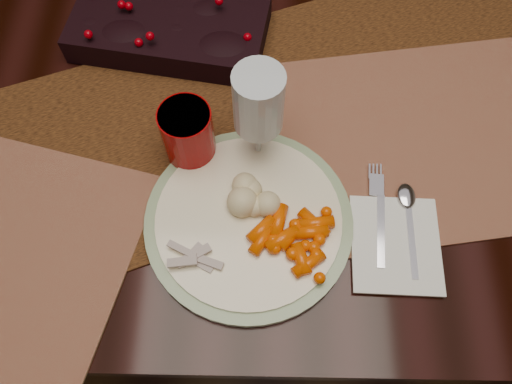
{
  "coord_description": "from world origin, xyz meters",
  "views": [
    {
      "loc": [
        -0.03,
        -0.56,
        1.42
      ],
      "look_at": [
        -0.03,
        -0.26,
        0.8
      ],
      "focal_mm": 35.0,
      "sensor_mm": 36.0,
      "label": 1
    }
  ],
  "objects_px": {
    "dinner_plate": "(249,220)",
    "centerpiece": "(169,25)",
    "wine_glass": "(258,121)",
    "mashed_potatoes": "(258,193)",
    "baby_carrots": "(293,243)",
    "turkey_shreds": "(195,255)",
    "placemat_main": "(422,138)",
    "dining_table": "(272,169)",
    "red_cup": "(188,135)",
    "napkin": "(396,244)"
  },
  "relations": [
    {
      "from": "dinner_plate",
      "to": "centerpiece",
      "type": "bearing_deg",
      "value": 112.42
    },
    {
      "from": "dinner_plate",
      "to": "wine_glass",
      "type": "bearing_deg",
      "value": 84.03
    },
    {
      "from": "mashed_potatoes",
      "to": "wine_glass",
      "type": "relative_size",
      "value": 0.39
    },
    {
      "from": "baby_carrots",
      "to": "turkey_shreds",
      "type": "distance_m",
      "value": 0.13
    },
    {
      "from": "dinner_plate",
      "to": "baby_carrots",
      "type": "relative_size",
      "value": 2.84
    },
    {
      "from": "placemat_main",
      "to": "wine_glass",
      "type": "relative_size",
      "value": 2.54
    },
    {
      "from": "dining_table",
      "to": "dinner_plate",
      "type": "xyz_separation_m",
      "value": [
        -0.04,
        -0.29,
        0.39
      ]
    },
    {
      "from": "turkey_shreds",
      "to": "red_cup",
      "type": "distance_m",
      "value": 0.18
    },
    {
      "from": "centerpiece",
      "to": "placemat_main",
      "type": "distance_m",
      "value": 0.46
    },
    {
      "from": "baby_carrots",
      "to": "mashed_potatoes",
      "type": "relative_size",
      "value": 1.41
    },
    {
      "from": "napkin",
      "to": "red_cup",
      "type": "relative_size",
      "value": 1.39
    },
    {
      "from": "centerpiece",
      "to": "wine_glass",
      "type": "distance_m",
      "value": 0.28
    },
    {
      "from": "centerpiece",
      "to": "turkey_shreds",
      "type": "height_order",
      "value": "centerpiece"
    },
    {
      "from": "napkin",
      "to": "wine_glass",
      "type": "distance_m",
      "value": 0.26
    },
    {
      "from": "wine_glass",
      "to": "red_cup",
      "type": "bearing_deg",
      "value": 179.84
    },
    {
      "from": "centerpiece",
      "to": "baby_carrots",
      "type": "bearing_deg",
      "value": -62.1
    },
    {
      "from": "baby_carrots",
      "to": "mashed_potatoes",
      "type": "distance_m",
      "value": 0.09
    },
    {
      "from": "dining_table",
      "to": "red_cup",
      "type": "xyz_separation_m",
      "value": [
        -0.13,
        -0.18,
        0.43
      ]
    },
    {
      "from": "dining_table",
      "to": "turkey_shreds",
      "type": "relative_size",
      "value": 24.71
    },
    {
      "from": "turkey_shreds",
      "to": "napkin",
      "type": "relative_size",
      "value": 0.5
    },
    {
      "from": "dining_table",
      "to": "wine_glass",
      "type": "relative_size",
      "value": 9.45
    },
    {
      "from": "dining_table",
      "to": "red_cup",
      "type": "distance_m",
      "value": 0.48
    },
    {
      "from": "baby_carrots",
      "to": "wine_glass",
      "type": "xyz_separation_m",
      "value": [
        -0.05,
        0.15,
        0.07
      ]
    },
    {
      "from": "dinner_plate",
      "to": "red_cup",
      "type": "height_order",
      "value": "red_cup"
    },
    {
      "from": "centerpiece",
      "to": "mashed_potatoes",
      "type": "relative_size",
      "value": 4.36
    },
    {
      "from": "turkey_shreds",
      "to": "dining_table",
      "type": "bearing_deg",
      "value": 71.73
    },
    {
      "from": "dining_table",
      "to": "baby_carrots",
      "type": "height_order",
      "value": "baby_carrots"
    },
    {
      "from": "centerpiece",
      "to": "dining_table",
      "type": "bearing_deg",
      "value": -15.96
    },
    {
      "from": "placemat_main",
      "to": "baby_carrots",
      "type": "relative_size",
      "value": 4.6
    },
    {
      "from": "dining_table",
      "to": "centerpiece",
      "type": "bearing_deg",
      "value": 164.04
    },
    {
      "from": "centerpiece",
      "to": "dinner_plate",
      "type": "relative_size",
      "value": 1.09
    },
    {
      "from": "turkey_shreds",
      "to": "dinner_plate",
      "type": "bearing_deg",
      "value": 39.37
    },
    {
      "from": "dinner_plate",
      "to": "red_cup",
      "type": "relative_size",
      "value": 2.87
    },
    {
      "from": "dinner_plate",
      "to": "napkin",
      "type": "bearing_deg",
      "value": -8.4
    },
    {
      "from": "placemat_main",
      "to": "napkin",
      "type": "bearing_deg",
      "value": -117.62
    },
    {
      "from": "napkin",
      "to": "mashed_potatoes",
      "type": "bearing_deg",
      "value": 164.28
    },
    {
      "from": "centerpiece",
      "to": "placemat_main",
      "type": "xyz_separation_m",
      "value": [
        0.41,
        -0.2,
        -0.03
      ]
    },
    {
      "from": "placemat_main",
      "to": "red_cup",
      "type": "bearing_deg",
      "value": 176.58
    },
    {
      "from": "centerpiece",
      "to": "placemat_main",
      "type": "bearing_deg",
      "value": -25.56
    },
    {
      "from": "baby_carrots",
      "to": "red_cup",
      "type": "bearing_deg",
      "value": 134.57
    },
    {
      "from": "napkin",
      "to": "wine_glass",
      "type": "height_order",
      "value": "wine_glass"
    },
    {
      "from": "dining_table",
      "to": "napkin",
      "type": "distance_m",
      "value": 0.53
    },
    {
      "from": "turkey_shreds",
      "to": "wine_glass",
      "type": "bearing_deg",
      "value": 64.18
    },
    {
      "from": "baby_carrots",
      "to": "centerpiece",
      "type": "bearing_deg",
      "value": 117.9
    },
    {
      "from": "placemat_main",
      "to": "dinner_plate",
      "type": "xyz_separation_m",
      "value": [
        -0.27,
        -0.15,
        0.01
      ]
    },
    {
      "from": "red_cup",
      "to": "baby_carrots",
      "type": "bearing_deg",
      "value": -45.43
    },
    {
      "from": "turkey_shreds",
      "to": "napkin",
      "type": "xyz_separation_m",
      "value": [
        0.28,
        0.03,
        -0.02
      ]
    },
    {
      "from": "red_cup",
      "to": "wine_glass",
      "type": "xyz_separation_m",
      "value": [
        0.1,
        -0.0,
        0.04
      ]
    },
    {
      "from": "red_cup",
      "to": "mashed_potatoes",
      "type": "bearing_deg",
      "value": -39.01
    },
    {
      "from": "baby_carrots",
      "to": "napkin",
      "type": "height_order",
      "value": "baby_carrots"
    }
  ]
}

